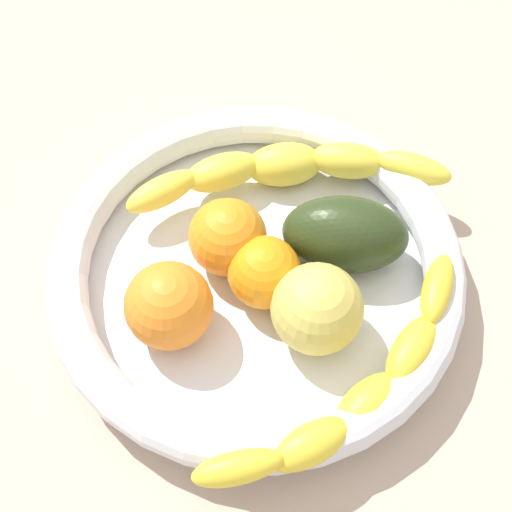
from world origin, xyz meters
The scene contains 9 objects.
kitchen_counter centered at (0.00, 0.00, 1.50)cm, with size 120.00×120.00×3.00cm, color #B9A392.
fruit_bowl centered at (0.00, 0.00, 5.41)cm, with size 31.74×31.74×4.68cm.
banana_draped_left centered at (-0.30, 9.13, 6.85)cm, with size 24.62×13.15×4.03cm.
banana_draped_right centered at (9.85, -7.91, 6.91)cm, with size 14.23×22.06×4.21cm.
orange_front centered at (-2.56, 0.96, 7.55)cm, with size 6.01×6.01×6.01cm, color orange.
orange_mid_left centered at (-4.63, -5.96, 7.76)cm, with size 6.42×6.42×6.42cm, color orange.
orange_mid_right centered at (0.97, -1.03, 7.30)cm, with size 5.51×5.51×5.51cm, color orange.
apple_yellow centered at (5.51, -3.12, 7.88)cm, with size 6.67×6.67×6.67cm, color #D6C358.
avocado_dark centered at (5.87, 3.98, 7.37)cm, with size 9.64×5.65×6.33cm, color #2A3A1B.
Camera 1 is at (8.62, -27.48, 53.67)cm, focal length 51.31 mm.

